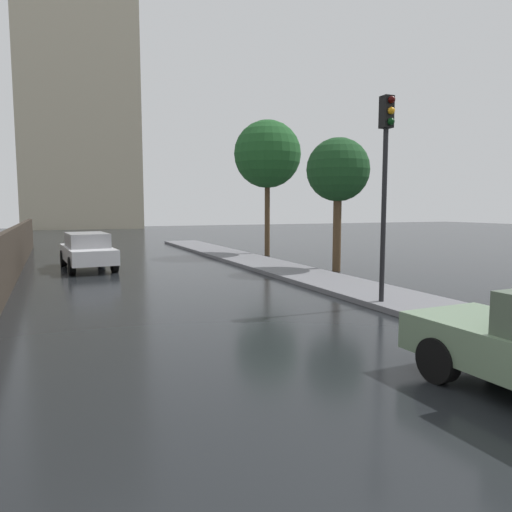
% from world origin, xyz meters
% --- Properties ---
extents(car_white_near_kerb, '(2.00, 4.58, 1.44)m').
position_xyz_m(car_white_near_kerb, '(-1.81, 17.57, 0.76)').
color(car_white_near_kerb, silver).
rests_on(car_white_near_kerb, ground).
extents(traffic_light, '(0.26, 0.39, 4.94)m').
position_xyz_m(traffic_light, '(4.37, 7.06, 3.52)').
color(traffic_light, black).
rests_on(traffic_light, sidewalk_strip).
extents(street_tree_near, '(2.40, 2.40, 5.08)m').
position_xyz_m(street_tree_near, '(6.99, 13.12, 3.83)').
color(street_tree_near, '#4C3823').
rests_on(street_tree_near, ground).
extents(street_tree_mid, '(3.37, 3.37, 6.80)m').
position_xyz_m(street_tree_mid, '(7.02, 19.58, 5.09)').
color(street_tree_mid, '#4C3823').
rests_on(street_tree_mid, ground).
extents(distant_tower, '(13.74, 11.22, 38.98)m').
position_xyz_m(distant_tower, '(0.57, 58.03, 17.53)').
color(distant_tower, '#B2A88E').
rests_on(distant_tower, ground).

